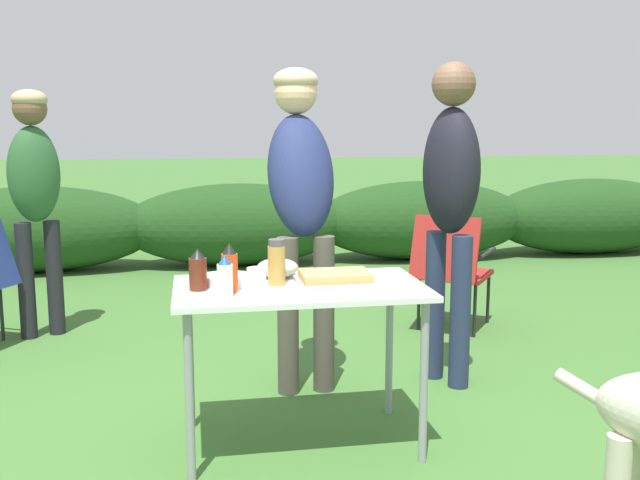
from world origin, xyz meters
TOP-DOWN VIEW (x-y plane):
  - ground_plane at (0.00, 0.00)m, footprint 60.00×60.00m
  - shrub_hedge at (0.00, 4.34)m, footprint 14.40×0.90m
  - folding_table at (0.00, 0.00)m, footprint 1.10×0.64m
  - food_tray at (0.16, 0.00)m, footprint 0.35×0.25m
  - plate_stack at (-0.32, 0.08)m, footprint 0.21×0.21m
  - mixing_bowl at (-0.08, 0.19)m, footprint 0.20×0.20m
  - paper_cup_stack at (-0.20, -0.13)m, footprint 0.08×0.08m
  - bbq_sauce_bottle at (-0.44, -0.01)m, footprint 0.08×0.08m
  - mayo_bottle at (-0.33, -0.15)m, footprint 0.07×0.07m
  - spice_jar at (-0.10, 0.03)m, footprint 0.08×0.08m
  - hot_sauce_bottle at (-0.31, -0.07)m, footprint 0.07×0.07m
  - standing_person_in_navy_coat at (0.12, 0.77)m, footprint 0.38×0.52m
  - standing_person_in_red_jacket at (0.93, 0.65)m, footprint 0.38×0.43m
  - standing_person_in_olive_jacket at (-1.50, 2.00)m, footprint 0.41×0.36m
  - camp_chair_near_hedge at (1.32, 1.63)m, footprint 0.72×0.75m

SIDE VIEW (x-z plane):
  - ground_plane at x=0.00m, z-range 0.00..0.00m
  - shrub_hedge at x=0.00m, z-range 0.00..0.85m
  - camp_chair_near_hedge at x=1.32m, z-range 0.05..0.88m
  - folding_table at x=0.00m, z-range 0.29..1.03m
  - plate_stack at x=-0.32m, z-range 0.74..0.78m
  - food_tray at x=0.16m, z-range 0.74..0.79m
  - mixing_bowl at x=-0.08m, z-range 0.74..0.83m
  - paper_cup_stack at x=-0.20m, z-range 0.74..0.85m
  - mayo_bottle at x=-0.33m, z-range 0.74..0.91m
  - bbq_sauce_bottle at x=-0.44m, z-range 0.74..0.91m
  - hot_sauce_bottle at x=-0.31m, z-range 0.73..0.94m
  - spice_jar at x=-0.10m, z-range 0.74..0.94m
  - standing_person_in_olive_jacket at x=-1.50m, z-range 0.22..1.89m
  - standing_person_in_red_jacket at x=0.93m, z-range 0.20..1.97m
  - standing_person_in_navy_coat at x=0.12m, z-range 0.24..1.99m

